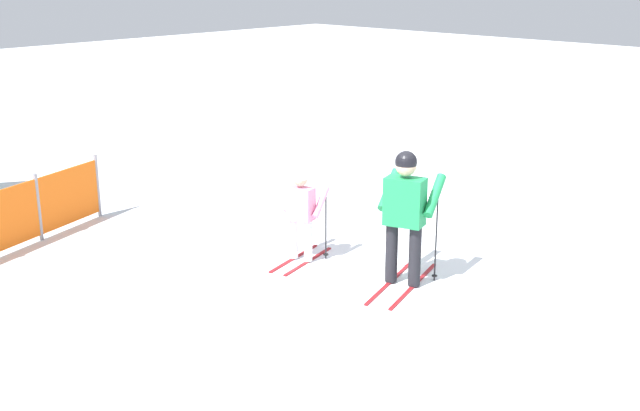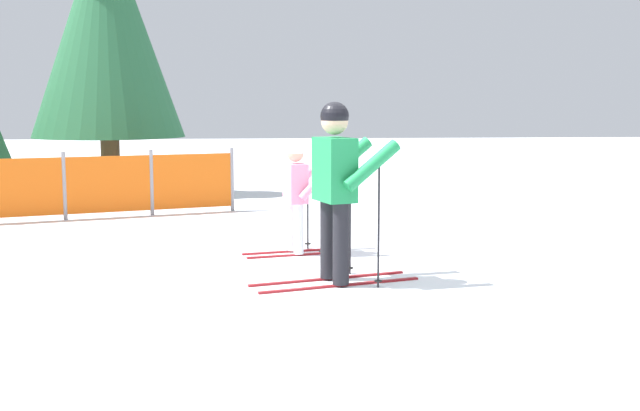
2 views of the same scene
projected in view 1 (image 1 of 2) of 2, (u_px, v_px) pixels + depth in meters
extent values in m
plane|color=white|center=(390.00, 280.00, 10.05)|extent=(60.00, 60.00, 0.00)
cube|color=maroon|center=(391.00, 281.00, 9.99)|extent=(1.54, 0.52, 0.02)
cube|color=maroon|center=(414.00, 286.00, 9.86)|extent=(1.54, 0.52, 0.02)
cylinder|color=black|center=(392.00, 252.00, 9.88)|extent=(0.15, 0.15, 0.76)
cylinder|color=black|center=(415.00, 256.00, 9.75)|extent=(0.15, 0.15, 0.76)
cube|color=#1E8C4C|center=(405.00, 202.00, 9.61)|extent=(0.40, 0.53, 0.59)
cylinder|color=#1E8C4C|center=(389.00, 190.00, 9.93)|extent=(0.56, 0.28, 0.46)
cylinder|color=#1E8C4C|center=(435.00, 196.00, 9.68)|extent=(0.56, 0.28, 0.46)
sphere|color=#D8AD8C|center=(406.00, 166.00, 9.48)|extent=(0.25, 0.25, 0.25)
sphere|color=black|center=(406.00, 162.00, 9.47)|extent=(0.26, 0.26, 0.26)
cylinder|color=black|center=(389.00, 229.00, 10.15)|extent=(0.02, 0.02, 1.18)
cylinder|color=black|center=(388.00, 268.00, 10.30)|extent=(0.07, 0.07, 0.01)
cylinder|color=black|center=(436.00, 236.00, 9.88)|extent=(0.02, 0.02, 1.18)
cylinder|color=black|center=(434.00, 276.00, 10.04)|extent=(0.07, 0.07, 0.01)
cube|color=maroon|center=(294.00, 258.00, 10.77)|extent=(1.16, 0.32, 0.02)
cube|color=maroon|center=(308.00, 261.00, 10.66)|extent=(1.16, 0.32, 0.02)
cylinder|color=silver|center=(294.00, 238.00, 10.68)|extent=(0.11, 0.11, 0.56)
cylinder|color=silver|center=(308.00, 241.00, 10.57)|extent=(0.11, 0.11, 0.56)
cube|color=pink|center=(301.00, 204.00, 10.48)|extent=(0.28, 0.39, 0.44)
cylinder|color=pink|center=(293.00, 197.00, 10.71)|extent=(0.38, 0.17, 0.38)
cylinder|color=pink|center=(321.00, 202.00, 10.50)|extent=(0.38, 0.17, 0.38)
sphere|color=#D8AD8C|center=(300.00, 179.00, 10.39)|extent=(0.19, 0.19, 0.19)
sphere|color=white|center=(300.00, 177.00, 10.38)|extent=(0.20, 0.20, 0.20)
cylinder|color=black|center=(293.00, 222.00, 10.89)|extent=(0.02, 0.02, 0.87)
cylinder|color=black|center=(294.00, 248.00, 11.00)|extent=(0.07, 0.07, 0.01)
cylinder|color=black|center=(326.00, 228.00, 10.65)|extent=(0.02, 0.02, 0.87)
cylinder|color=black|center=(326.00, 254.00, 10.76)|extent=(0.07, 0.07, 0.01)
cylinder|color=gray|center=(38.00, 207.00, 11.36)|extent=(0.06, 0.06, 0.98)
cylinder|color=gray|center=(97.00, 186.00, 12.44)|extent=(0.06, 0.06, 0.98)
cube|color=orange|center=(4.00, 219.00, 10.82)|extent=(1.20, 0.41, 0.83)
cube|color=orange|center=(69.00, 196.00, 11.90)|extent=(1.20, 0.41, 0.83)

